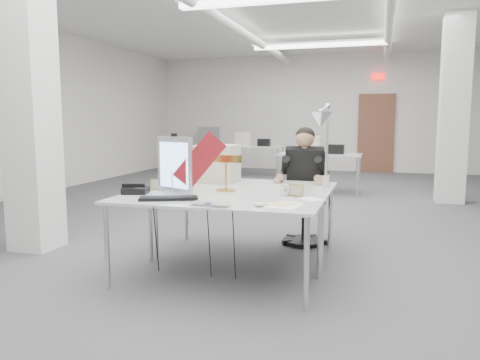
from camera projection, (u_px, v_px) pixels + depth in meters
The scene contains 23 objects.
room_shell at pixel (283, 100), 6.37m from camera, with size 10.04×14.04×3.24m.
desk_main at pixel (216, 200), 4.00m from camera, with size 1.80×0.90×0.03m, color silver.
desk_second at pixel (245, 186), 4.86m from camera, with size 1.80×0.90×0.03m, color silver.
bg_desk_a at pixel (320, 154), 9.17m from camera, with size 1.60×0.80×0.03m, color silver.
bg_desk_b at pixel (252, 146), 11.83m from camera, with size 1.60×0.80×0.03m, color silver.
filing_cabinet at pixel (209, 148), 13.71m from camera, with size 0.45×0.55×1.20m, color gray.
office_chair at pixel (305, 193), 5.33m from camera, with size 0.58×0.58×1.18m, color black, non-canonical shape.
seated_person at pixel (304, 167), 5.25m from camera, with size 0.50×0.63×0.94m, color black, non-canonical shape.
monitor at pixel (175, 165), 4.27m from camera, with size 0.42×0.04×0.52m, color #B3B4B8.
pennant at pixel (200, 160), 4.16m from camera, with size 0.50×0.01×0.21m, color maroon.
keyboard at pixel (169, 198), 3.93m from camera, with size 0.49×0.16×0.02m, color black.
laptop at pixel (208, 205), 3.62m from camera, with size 0.32×0.21×0.03m, color silver.
mouse at pixel (259, 205), 3.61m from camera, with size 0.09×0.06×0.04m, color silver.
bankers_lamp at pixel (226, 172), 4.39m from camera, with size 0.32×0.13×0.36m, color #BA863A, non-canonical shape.
desk_phone at pixel (136, 190), 4.27m from camera, with size 0.22×0.20×0.05m, color black.
picture_frame_left at pixel (157, 184), 4.49m from camera, with size 0.13×0.01×0.10m, color #A38246.
picture_frame_right at pixel (296, 190), 4.09m from camera, with size 0.14×0.01×0.11m, color olive.
desk_clock at pixel (285, 190), 4.14m from camera, with size 0.10×0.10×0.03m, color #BBBBC0.
paper_stack_a at pixel (286, 206), 3.65m from camera, with size 0.23×0.32×0.01m, color white.
paper_stack_b at pixel (283, 204), 3.73m from camera, with size 0.18×0.25×0.01m, color #E2CC87.
paper_stack_c at pixel (311, 199), 3.95m from camera, with size 0.21×0.15×0.01m, color white.
beige_monitor at pixel (217, 164), 5.02m from camera, with size 0.42×0.40×0.40m, color #BEB69E.
architect_lamp at pixel (324, 139), 4.34m from camera, with size 0.26×0.76×0.98m, color silver, non-canonical shape.
Camera 1 is at (1.33, -6.22, 1.43)m, focal length 35.00 mm.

